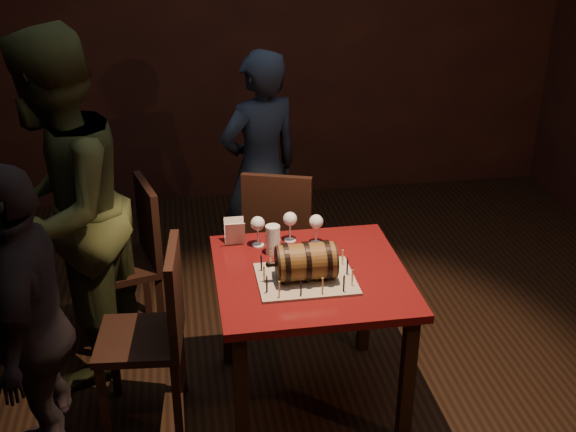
{
  "coord_description": "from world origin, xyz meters",
  "views": [
    {
      "loc": [
        -0.59,
        -3.07,
        2.46
      ],
      "look_at": [
        -0.09,
        0.05,
        0.95
      ],
      "focal_mm": 45.0,
      "sensor_mm": 36.0,
      "label": 1
    }
  ],
  "objects_px": {
    "barrel_cake": "(306,262)",
    "wine_glass_mid": "(290,220)",
    "pub_table": "(311,292)",
    "chair_left_rear": "(133,253)",
    "chair_left_front": "(156,326)",
    "person_left_front": "(31,327)",
    "wine_glass_right": "(316,223)",
    "pint_of_ale": "(273,240)",
    "person_back": "(261,170)",
    "wine_glass_left": "(258,225)",
    "person_left_rear": "(61,213)",
    "chair_back": "(280,233)"
  },
  "relations": [
    {
      "from": "pint_of_ale",
      "to": "wine_glass_right",
      "type": "bearing_deg",
      "value": 16.23
    },
    {
      "from": "chair_back",
      "to": "person_back",
      "type": "xyz_separation_m",
      "value": [
        -0.06,
        0.42,
        0.24
      ]
    },
    {
      "from": "pub_table",
      "to": "chair_left_rear",
      "type": "xyz_separation_m",
      "value": [
        -0.87,
        0.76,
        -0.12
      ]
    },
    {
      "from": "wine_glass_right",
      "to": "person_left_front",
      "type": "bearing_deg",
      "value": -158.49
    },
    {
      "from": "chair_left_front",
      "to": "barrel_cake",
      "type": "bearing_deg",
      "value": -5.86
    },
    {
      "from": "wine_glass_right",
      "to": "person_left_rear",
      "type": "relative_size",
      "value": 0.09
    },
    {
      "from": "wine_glass_mid",
      "to": "chair_left_front",
      "type": "bearing_deg",
      "value": -154.71
    },
    {
      "from": "person_left_rear",
      "to": "person_left_front",
      "type": "relative_size",
      "value": 1.26
    },
    {
      "from": "barrel_cake",
      "to": "person_left_front",
      "type": "bearing_deg",
      "value": -171.92
    },
    {
      "from": "pub_table",
      "to": "chair_left_rear",
      "type": "bearing_deg",
      "value": 138.79
    },
    {
      "from": "chair_left_front",
      "to": "person_back",
      "type": "bearing_deg",
      "value": 62.7
    },
    {
      "from": "chair_left_front",
      "to": "person_left_front",
      "type": "height_order",
      "value": "person_left_front"
    },
    {
      "from": "pub_table",
      "to": "person_left_rear",
      "type": "xyz_separation_m",
      "value": [
        -1.18,
        0.48,
        0.28
      ]
    },
    {
      "from": "pub_table",
      "to": "person_back",
      "type": "xyz_separation_m",
      "value": [
        -0.08,
        1.29,
        0.12
      ]
    },
    {
      "from": "chair_back",
      "to": "person_left_rear",
      "type": "relative_size",
      "value": 0.5
    },
    {
      "from": "chair_left_rear",
      "to": "person_back",
      "type": "bearing_deg",
      "value": 33.62
    },
    {
      "from": "pint_of_ale",
      "to": "chair_back",
      "type": "relative_size",
      "value": 0.16
    },
    {
      "from": "wine_glass_left",
      "to": "chair_left_rear",
      "type": "relative_size",
      "value": 0.17
    },
    {
      "from": "barrel_cake",
      "to": "wine_glass_mid",
      "type": "height_order",
      "value": "barrel_cake"
    },
    {
      "from": "person_left_rear",
      "to": "chair_left_rear",
      "type": "bearing_deg",
      "value": 149.74
    },
    {
      "from": "wine_glass_mid",
      "to": "pint_of_ale",
      "type": "xyz_separation_m",
      "value": [
        -0.11,
        -0.12,
        -0.04
      ]
    },
    {
      "from": "wine_glass_left",
      "to": "chair_back",
      "type": "height_order",
      "value": "chair_back"
    },
    {
      "from": "chair_back",
      "to": "chair_left_rear",
      "type": "height_order",
      "value": "same"
    },
    {
      "from": "barrel_cake",
      "to": "wine_glass_left",
      "type": "relative_size",
      "value": 2.02
    },
    {
      "from": "wine_glass_left",
      "to": "chair_left_rear",
      "type": "height_order",
      "value": "chair_left_rear"
    },
    {
      "from": "wine_glass_left",
      "to": "chair_left_front",
      "type": "xyz_separation_m",
      "value": [
        -0.53,
        -0.3,
        -0.35
      ]
    },
    {
      "from": "chair_back",
      "to": "chair_left_front",
      "type": "bearing_deg",
      "value": -129.69
    },
    {
      "from": "wine_glass_mid",
      "to": "person_back",
      "type": "relative_size",
      "value": 0.11
    },
    {
      "from": "pint_of_ale",
      "to": "person_left_front",
      "type": "height_order",
      "value": "person_left_front"
    },
    {
      "from": "wine_glass_right",
      "to": "person_left_rear",
      "type": "height_order",
      "value": "person_left_rear"
    },
    {
      "from": "barrel_cake",
      "to": "wine_glass_right",
      "type": "bearing_deg",
      "value": 71.6
    },
    {
      "from": "person_left_front",
      "to": "chair_left_front",
      "type": "bearing_deg",
      "value": 117.18
    },
    {
      "from": "person_back",
      "to": "person_left_front",
      "type": "distance_m",
      "value": 1.92
    },
    {
      "from": "chair_left_rear",
      "to": "chair_left_front",
      "type": "height_order",
      "value": "same"
    },
    {
      "from": "chair_left_rear",
      "to": "person_left_rear",
      "type": "distance_m",
      "value": 0.58
    },
    {
      "from": "chair_back",
      "to": "barrel_cake",
      "type": "bearing_deg",
      "value": -91.15
    },
    {
      "from": "wine_glass_mid",
      "to": "chair_left_front",
      "type": "height_order",
      "value": "chair_left_front"
    },
    {
      "from": "chair_left_rear",
      "to": "person_left_front",
      "type": "height_order",
      "value": "person_left_front"
    },
    {
      "from": "pint_of_ale",
      "to": "chair_left_rear",
      "type": "relative_size",
      "value": 0.16
    },
    {
      "from": "barrel_cake",
      "to": "person_left_front",
      "type": "height_order",
      "value": "person_left_front"
    },
    {
      "from": "person_left_rear",
      "to": "barrel_cake",
      "type": "bearing_deg",
      "value": 81.57
    },
    {
      "from": "chair_left_rear",
      "to": "person_back",
      "type": "relative_size",
      "value": 0.61
    },
    {
      "from": "wine_glass_mid",
      "to": "wine_glass_right",
      "type": "bearing_deg",
      "value": -22.36
    },
    {
      "from": "chair_left_front",
      "to": "chair_left_rear",
      "type": "bearing_deg",
      "value": 99.69
    },
    {
      "from": "barrel_cake",
      "to": "wine_glass_mid",
      "type": "xyz_separation_m",
      "value": [
        -0.01,
        0.4,
        0.02
      ]
    },
    {
      "from": "barrel_cake",
      "to": "wine_glass_left",
      "type": "bearing_deg",
      "value": 115.19
    },
    {
      "from": "wine_glass_right",
      "to": "pint_of_ale",
      "type": "height_order",
      "value": "wine_glass_right"
    },
    {
      "from": "chair_left_front",
      "to": "person_back",
      "type": "xyz_separation_m",
      "value": [
        0.66,
        1.29,
        0.24
      ]
    },
    {
      "from": "pub_table",
      "to": "wine_glass_left",
      "type": "distance_m",
      "value": 0.44
    },
    {
      "from": "chair_left_front",
      "to": "person_left_front",
      "type": "relative_size",
      "value": 0.63
    }
  ]
}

